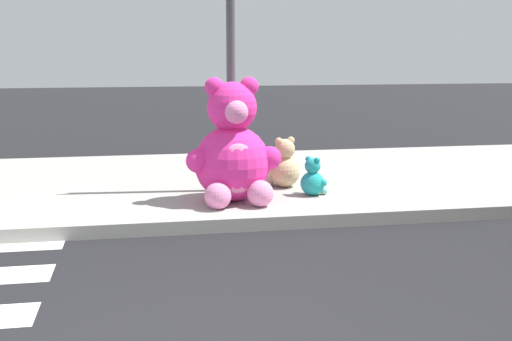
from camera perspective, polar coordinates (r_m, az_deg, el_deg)
The scene contains 6 objects.
sidewalk at distance 8.91m, azimuth -9.27°, elevation -1.35°, with size 28.00×4.40×0.15m, color #9E9B93.
sign_pole at distance 7.99m, azimuth -2.25°, elevation 10.21°, with size 0.56×0.11×3.20m.
plush_pink_large at distance 7.49m, azimuth -2.06°, elevation 1.60°, with size 1.12×0.99×1.46m.
plush_brown at distance 8.67m, azimuth -0.05°, elevation 0.26°, with size 0.35×0.34×0.48m.
plush_teal at distance 7.90m, azimuth 5.10°, elevation -0.82°, with size 0.35×0.34×0.48m.
plush_tan at distance 8.35m, azimuth 2.48°, elevation 0.33°, with size 0.48×0.47×0.66m.
Camera 1 is at (-0.10, -3.51, 1.93)m, focal length 45.00 mm.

